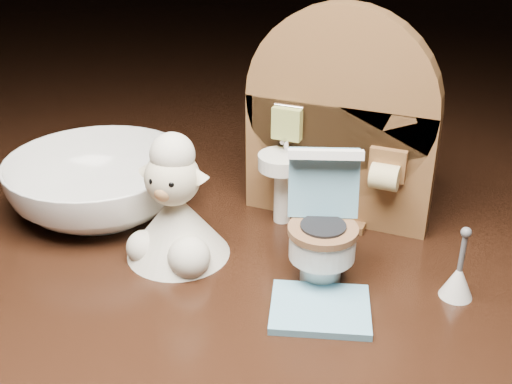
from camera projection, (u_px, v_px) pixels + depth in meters
backdrop_panel at (338, 132)px, 0.43m from camera, size 0.13×0.05×0.15m
toy_toilet at (322, 230)px, 0.38m from camera, size 0.05×0.06×0.08m
bath_mat at (320, 309)px, 0.36m from camera, size 0.07×0.06×0.00m
toilet_brush at (458, 279)px, 0.37m from camera, size 0.02×0.02×0.05m
plush_lamb at (175, 215)px, 0.40m from camera, size 0.07×0.07×0.09m
ceramic_bowl at (99, 185)px, 0.46m from camera, size 0.13×0.13×0.04m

